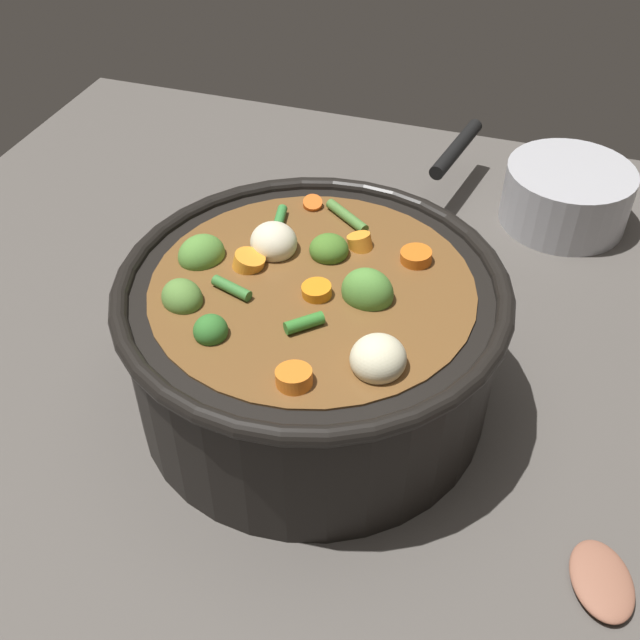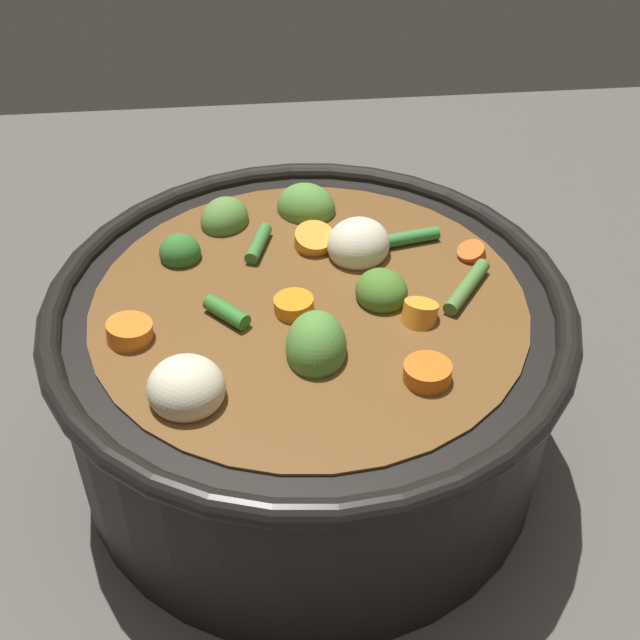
# 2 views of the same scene
# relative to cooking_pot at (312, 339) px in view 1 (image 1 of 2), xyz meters

# --- Properties ---
(ground_plane) EXTENTS (1.10, 1.10, 0.00)m
(ground_plane) POSITION_rel_cooking_pot_xyz_m (-0.00, -0.00, -0.07)
(ground_plane) COLOR #514C47
(cooking_pot) EXTENTS (0.33, 0.33, 0.16)m
(cooking_pot) POSITION_rel_cooking_pot_xyz_m (0.00, 0.00, 0.00)
(cooking_pot) COLOR black
(cooking_pot) RESTS_ON ground_plane
(small_saucepan) EXTENTS (0.24, 0.17, 0.07)m
(small_saucepan) POSITION_rel_cooking_pot_xyz_m (-0.19, -0.37, -0.04)
(small_saucepan) COLOR #ADADB2
(small_saucepan) RESTS_ON ground_plane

